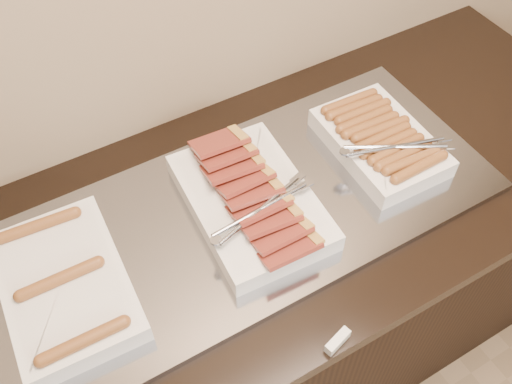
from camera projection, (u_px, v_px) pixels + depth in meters
counter at (249, 306)px, 1.66m from camera, size 2.06×0.76×0.90m
warming_tray at (239, 216)px, 1.30m from camera, size 1.20×0.50×0.02m
dish_left at (65, 285)px, 1.14m from camera, size 0.25×0.36×0.07m
dish_center at (251, 200)px, 1.27m from camera, size 0.28×0.41×0.09m
dish_right at (381, 141)px, 1.38m from camera, size 0.27×0.32×0.08m
label_holder at (338, 341)px, 1.11m from camera, size 0.06×0.03×0.02m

